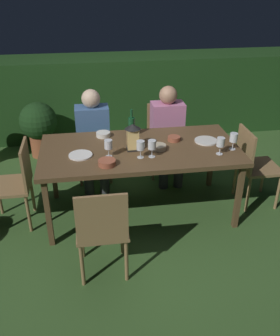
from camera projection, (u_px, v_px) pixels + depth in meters
The scene contains 24 objects.
ground_plane at pixel (140, 211), 3.98m from camera, with size 16.00×16.00×0.00m, color #385B28.
dining_table at pixel (140, 153), 3.65m from camera, with size 1.96×0.97×0.76m.
chair_side_right_a at pixel (93, 140), 4.45m from camera, with size 0.42×0.40×0.87m.
person_in_blue at pixel (93, 135), 4.21m from camera, with size 0.38×0.47×1.15m.
chair_side_left_a at pixel (102, 228), 2.93m from camera, with size 0.42×0.40×0.87m.
chair_side_right_b at pixel (164, 135), 4.57m from camera, with size 0.42×0.40×0.87m.
person_in_pink at pixel (168, 130), 4.33m from camera, with size 0.38×0.47×1.15m.
chair_head_near at pixel (16, 181), 3.59m from camera, with size 0.40×0.42×0.87m.
chair_head_far at pixel (253, 163), 3.91m from camera, with size 0.40×0.42×0.87m.
lantern_centerpiece at pixel (133, 135), 3.52m from camera, with size 0.15×0.15×0.27m.
green_bottle_on_table at pixel (132, 126), 3.84m from camera, with size 0.07×0.07×0.29m.
wine_glass_a at pixel (152, 145), 3.39m from camera, with size 0.08×0.08×0.17m.
wine_glass_b at pixel (141, 146), 3.38m from camera, with size 0.08×0.08×0.17m.
wine_glass_c at pixel (108, 145), 3.40m from camera, with size 0.08×0.08×0.17m.
wine_glass_d at pixel (221, 143), 3.45m from camera, with size 0.08×0.08×0.17m.
wine_glass_e at pixel (234, 138), 3.54m from camera, with size 0.08×0.08×0.17m.
plate_a at pixel (81, 155), 3.46m from camera, with size 0.23×0.23×0.01m, color white.
plate_b at pixel (206, 141), 3.75m from camera, with size 0.24×0.24×0.01m, color silver.
bowl_olives at pixel (158, 147), 3.58m from camera, with size 0.15×0.15×0.05m.
bowl_bread at pixel (174, 138), 3.77m from camera, with size 0.13×0.13×0.05m.
bowl_salad at pixel (107, 162), 3.29m from camera, with size 0.16×0.16×0.05m.
bowl_dip at pixel (103, 134), 3.86m from camera, with size 0.15×0.15×0.05m.
hedge_backdrop at pixel (118, 95), 5.68m from camera, with size 6.05×0.75×1.18m, color #1E4219.
potted_plant_corner at pixel (39, 125), 4.97m from camera, with size 0.51×0.51×0.76m.
Camera 1 is at (-0.49, -3.24, 2.31)m, focal length 39.16 mm.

